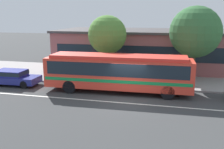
{
  "coord_description": "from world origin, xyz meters",
  "views": [
    {
      "loc": [
        3.0,
        -17.11,
        5.86
      ],
      "look_at": [
        -1.55,
        1.9,
        1.3
      ],
      "focal_mm": 41.14,
      "sensor_mm": 36.0,
      "label": 1
    }
  ],
  "objects_px": {
    "transit_bus": "(118,71)",
    "pedestrian_waiting_near_sign": "(90,68)",
    "street_tree_mid_block": "(195,32)",
    "bus_stop_sign": "(169,66)",
    "sedan_behind_bus": "(12,77)",
    "pedestrian_walking_along_curb": "(179,74)",
    "pedestrian_standing_by_tree": "(134,71)",
    "street_tree_near_stop": "(107,35)"
  },
  "relations": [
    {
      "from": "street_tree_mid_block",
      "to": "transit_bus",
      "type": "bearing_deg",
      "value": -143.05
    },
    {
      "from": "pedestrian_standing_by_tree",
      "to": "street_tree_near_stop",
      "type": "distance_m",
      "value": 4.13
    },
    {
      "from": "pedestrian_standing_by_tree",
      "to": "street_tree_near_stop",
      "type": "height_order",
      "value": "street_tree_near_stop"
    },
    {
      "from": "bus_stop_sign",
      "to": "sedan_behind_bus",
      "type": "bearing_deg",
      "value": -170.71
    },
    {
      "from": "pedestrian_waiting_near_sign",
      "to": "street_tree_mid_block",
      "type": "xyz_separation_m",
      "value": [
        9.02,
        1.43,
        3.31
      ]
    },
    {
      "from": "sedan_behind_bus",
      "to": "pedestrian_standing_by_tree",
      "type": "distance_m",
      "value": 10.42
    },
    {
      "from": "pedestrian_walking_along_curb",
      "to": "street_tree_mid_block",
      "type": "bearing_deg",
      "value": 60.11
    },
    {
      "from": "pedestrian_standing_by_tree",
      "to": "street_tree_near_stop",
      "type": "relative_size",
      "value": 0.3
    },
    {
      "from": "sedan_behind_bus",
      "to": "bus_stop_sign",
      "type": "relative_size",
      "value": 1.68
    },
    {
      "from": "pedestrian_waiting_near_sign",
      "to": "street_tree_mid_block",
      "type": "height_order",
      "value": "street_tree_mid_block"
    },
    {
      "from": "transit_bus",
      "to": "street_tree_mid_block",
      "type": "bearing_deg",
      "value": 36.95
    },
    {
      "from": "pedestrian_waiting_near_sign",
      "to": "pedestrian_walking_along_curb",
      "type": "distance_m",
      "value": 7.85
    },
    {
      "from": "sedan_behind_bus",
      "to": "street_tree_near_stop",
      "type": "relative_size",
      "value": 0.77
    },
    {
      "from": "pedestrian_waiting_near_sign",
      "to": "street_tree_mid_block",
      "type": "relative_size",
      "value": 0.26
    },
    {
      "from": "pedestrian_waiting_near_sign",
      "to": "pedestrian_standing_by_tree",
      "type": "distance_m",
      "value": 4.03
    },
    {
      "from": "pedestrian_walking_along_curb",
      "to": "street_tree_mid_block",
      "type": "height_order",
      "value": "street_tree_mid_block"
    },
    {
      "from": "pedestrian_standing_by_tree",
      "to": "street_tree_mid_block",
      "type": "relative_size",
      "value": 0.26
    },
    {
      "from": "street_tree_near_stop",
      "to": "pedestrian_standing_by_tree",
      "type": "bearing_deg",
      "value": -22.44
    },
    {
      "from": "pedestrian_walking_along_curb",
      "to": "bus_stop_sign",
      "type": "height_order",
      "value": "bus_stop_sign"
    },
    {
      "from": "transit_bus",
      "to": "street_tree_near_stop",
      "type": "bearing_deg",
      "value": 115.38
    },
    {
      "from": "sedan_behind_bus",
      "to": "pedestrian_walking_along_curb",
      "type": "distance_m",
      "value": 13.99
    },
    {
      "from": "street_tree_mid_block",
      "to": "sedan_behind_bus",
      "type": "bearing_deg",
      "value": -163.38
    },
    {
      "from": "sedan_behind_bus",
      "to": "bus_stop_sign",
      "type": "xyz_separation_m",
      "value": [
        12.97,
        2.12,
        1.08
      ]
    },
    {
      "from": "pedestrian_waiting_near_sign",
      "to": "bus_stop_sign",
      "type": "bearing_deg",
      "value": -7.4
    },
    {
      "from": "pedestrian_waiting_near_sign",
      "to": "bus_stop_sign",
      "type": "height_order",
      "value": "bus_stop_sign"
    },
    {
      "from": "transit_bus",
      "to": "pedestrian_waiting_near_sign",
      "type": "relative_size",
      "value": 6.56
    },
    {
      "from": "transit_bus",
      "to": "street_tree_mid_block",
      "type": "relative_size",
      "value": 1.72
    },
    {
      "from": "transit_bus",
      "to": "bus_stop_sign",
      "type": "distance_m",
      "value": 4.29
    },
    {
      "from": "street_tree_mid_block",
      "to": "pedestrian_waiting_near_sign",
      "type": "bearing_deg",
      "value": -170.96
    },
    {
      "from": "transit_bus",
      "to": "pedestrian_standing_by_tree",
      "type": "distance_m",
      "value": 2.99
    },
    {
      "from": "transit_bus",
      "to": "pedestrian_standing_by_tree",
      "type": "xyz_separation_m",
      "value": [
        0.8,
        2.83,
        -0.56
      ]
    },
    {
      "from": "bus_stop_sign",
      "to": "pedestrian_walking_along_curb",
      "type": "bearing_deg",
      "value": 18.03
    },
    {
      "from": "transit_bus",
      "to": "pedestrian_standing_by_tree",
      "type": "height_order",
      "value": "transit_bus"
    },
    {
      "from": "transit_bus",
      "to": "bus_stop_sign",
      "type": "xyz_separation_m",
      "value": [
        3.79,
        2.01,
        0.13
      ]
    },
    {
      "from": "transit_bus",
      "to": "bus_stop_sign",
      "type": "bearing_deg",
      "value": 27.94
    },
    {
      "from": "bus_stop_sign",
      "to": "street_tree_mid_block",
      "type": "height_order",
      "value": "street_tree_mid_block"
    },
    {
      "from": "street_tree_near_stop",
      "to": "street_tree_mid_block",
      "type": "height_order",
      "value": "street_tree_mid_block"
    },
    {
      "from": "sedan_behind_bus",
      "to": "street_tree_mid_block",
      "type": "height_order",
      "value": "street_tree_mid_block"
    },
    {
      "from": "pedestrian_waiting_near_sign",
      "to": "pedestrian_standing_by_tree",
      "type": "height_order",
      "value": "same"
    },
    {
      "from": "transit_bus",
      "to": "street_tree_mid_block",
      "type": "height_order",
      "value": "street_tree_mid_block"
    },
    {
      "from": "sedan_behind_bus",
      "to": "street_tree_near_stop",
      "type": "height_order",
      "value": "street_tree_near_stop"
    },
    {
      "from": "sedan_behind_bus",
      "to": "pedestrian_walking_along_curb",
      "type": "xyz_separation_m",
      "value": [
        13.78,
        2.39,
        0.44
      ]
    }
  ]
}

